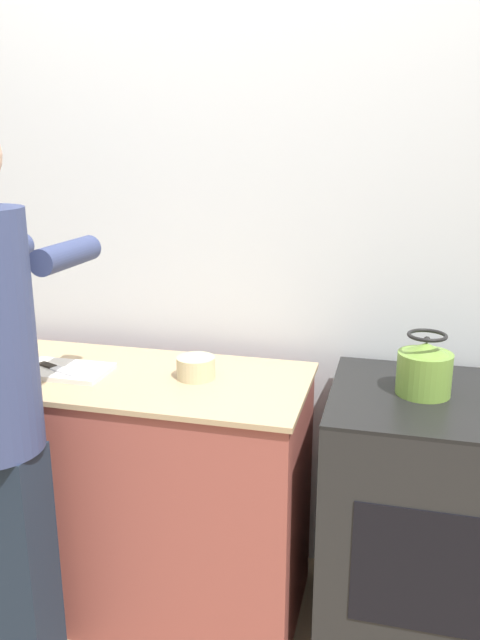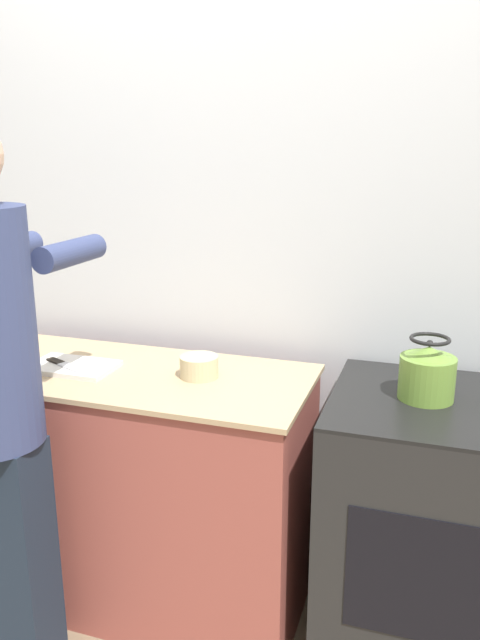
% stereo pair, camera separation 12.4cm
% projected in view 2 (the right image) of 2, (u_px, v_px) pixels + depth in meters
% --- Properties ---
extents(wall_back, '(8.00, 0.05, 2.60)m').
position_uv_depth(wall_back, '(248.00, 250.00, 2.39)').
color(wall_back, silver).
rests_on(wall_back, ground_plane).
extents(counter, '(1.47, 0.58, 0.91)m').
position_uv_depth(counter, '(114.00, 482.00, 2.36)').
color(counter, '#9E4C42').
rests_on(counter, ground_plane).
extents(oven, '(0.72, 0.62, 0.92)m').
position_uv_depth(oven, '(437.00, 533.00, 2.04)').
color(oven, black).
rests_on(oven, ground_plane).
extents(cutting_board, '(0.30, 0.19, 0.02)m').
position_uv_depth(cutting_board, '(73.00, 367.00, 2.24)').
color(cutting_board, silver).
rests_on(cutting_board, counter).
extents(knife, '(0.20, 0.11, 0.01)m').
position_uv_depth(knife, '(64.00, 365.00, 2.22)').
color(knife, silver).
rests_on(knife, cutting_board).
extents(kettle, '(0.17, 0.17, 0.20)m').
position_uv_depth(kettle, '(427.00, 373.00, 1.93)').
color(kettle, olive).
rests_on(kettle, oven).
extents(bowl_prep, '(0.13, 0.13, 0.07)m').
position_uv_depth(bowl_prep, '(199.00, 367.00, 2.15)').
color(bowl_prep, '#C6B789').
rests_on(bowl_prep, counter).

